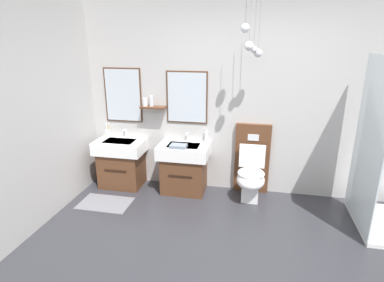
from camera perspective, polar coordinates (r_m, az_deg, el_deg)
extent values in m
cube|color=#2D2D33|center=(3.26, 7.24, -23.45)|extent=(5.97, 5.06, 0.10)
cube|color=#B7B5B2|center=(4.39, 9.98, 7.39)|extent=(4.77, 0.12, 2.63)
cube|color=#4C301E|center=(4.72, -12.33, 8.08)|extent=(0.56, 0.02, 0.78)
cube|color=silver|center=(4.71, -12.38, 8.06)|extent=(0.52, 0.01, 0.74)
cube|color=#4C301E|center=(4.43, -0.92, 7.86)|extent=(0.58, 0.02, 0.73)
cube|color=silver|center=(4.42, -0.95, 7.83)|extent=(0.54, 0.01, 0.69)
cube|color=#56331E|center=(4.51, -7.04, 6.07)|extent=(0.36, 0.14, 0.02)
cylinder|color=white|center=(4.52, -8.48, 6.94)|extent=(0.07, 0.07, 0.12)
cylinder|color=silver|center=(4.50, -7.37, 7.15)|extent=(0.06, 0.06, 0.15)
cylinder|color=gray|center=(3.80, 10.48, 21.47)|extent=(0.01, 0.01, 0.56)
sphere|color=silver|center=(3.79, 10.19, 16.52)|extent=(0.11, 0.11, 0.11)
cylinder|color=gray|center=(3.88, 9.78, 22.87)|extent=(0.01, 0.01, 0.36)
sphere|color=silver|center=(3.87, 9.59, 19.46)|extent=(0.11, 0.11, 0.11)
cylinder|color=gray|center=(4.00, 12.18, 20.59)|extent=(0.01, 0.01, 0.64)
sphere|color=silver|center=(3.99, 11.83, 15.28)|extent=(0.10, 0.10, 0.10)
cylinder|color=gray|center=(3.94, 11.42, 20.99)|extent=(0.01, 0.01, 0.60)
sphere|color=silver|center=(3.94, 11.09, 15.91)|extent=(0.08, 0.08, 0.08)
cube|color=slate|center=(4.46, -15.39, -10.79)|extent=(0.68, 0.44, 0.01)
cube|color=#56331E|center=(4.83, -12.47, -4.85)|extent=(0.60, 0.46, 0.52)
cube|color=black|center=(4.62, -13.69, -5.22)|extent=(0.33, 0.01, 0.02)
cube|color=white|center=(4.71, -12.76, -0.90)|extent=(0.70, 0.51, 0.18)
cube|color=silver|center=(4.66, -12.97, -0.15)|extent=(0.44, 0.28, 0.03)
cylinder|color=silver|center=(4.84, -11.91, 1.47)|extent=(0.03, 0.03, 0.11)
cylinder|color=silver|center=(4.78, -12.20, 1.84)|extent=(0.02, 0.11, 0.02)
cube|color=#56331E|center=(4.55, -1.43, -5.91)|extent=(0.60, 0.46, 0.52)
cube|color=black|center=(4.31, -2.14, -6.38)|extent=(0.33, 0.01, 0.02)
cube|color=white|center=(4.42, -1.46, -1.73)|extent=(0.70, 0.51, 0.18)
cube|color=silver|center=(4.36, -1.56, -0.93)|extent=(0.44, 0.28, 0.03)
cylinder|color=silver|center=(4.56, -0.90, 0.82)|extent=(0.03, 0.03, 0.11)
cylinder|color=silver|center=(4.49, -1.05, 1.21)|extent=(0.02, 0.11, 0.02)
cube|color=#56331E|center=(4.54, 10.78, -3.04)|extent=(0.48, 0.10, 1.00)
cube|color=silver|center=(4.38, 11.01, 0.62)|extent=(0.15, 0.01, 0.09)
cube|color=white|center=(4.42, 10.45, -8.25)|extent=(0.22, 0.30, 0.34)
ellipsoid|color=white|center=(4.29, 10.53, -6.91)|extent=(0.37, 0.46, 0.24)
torus|color=white|center=(4.25, 10.60, -5.75)|extent=(0.35, 0.35, 0.04)
cube|color=white|center=(4.39, 10.80, -2.70)|extent=(0.35, 0.03, 0.33)
cylinder|color=silver|center=(4.93, -14.94, 1.46)|extent=(0.07, 0.07, 0.09)
cylinder|color=yellow|center=(4.91, -14.78, 2.10)|extent=(0.02, 0.01, 0.17)
cube|color=white|center=(4.89, -14.83, 3.06)|extent=(0.01, 0.02, 0.03)
cylinder|color=white|center=(4.93, -15.14, 2.06)|extent=(0.02, 0.03, 0.16)
cube|color=white|center=(4.92, -15.23, 3.00)|extent=(0.01, 0.02, 0.03)
cylinder|color=white|center=(4.48, 2.56, 0.78)|extent=(0.06, 0.06, 0.15)
cylinder|color=silver|center=(4.46, 2.58, 1.92)|extent=(0.02, 0.02, 0.04)
cube|color=gray|center=(4.25, -2.46, -0.95)|extent=(0.22, 0.16, 0.04)
cube|color=silver|center=(3.97, 29.30, -0.49)|extent=(0.02, 0.94, 1.90)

